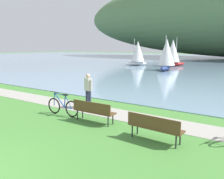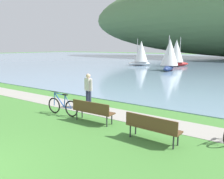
% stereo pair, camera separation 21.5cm
% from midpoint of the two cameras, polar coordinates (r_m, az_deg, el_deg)
% --- Properties ---
extents(shoreline_path, '(60.00, 1.50, 0.01)m').
position_cam_midpoint_polar(shoreline_path, '(10.77, -1.13, -5.69)').
color(shoreline_path, '#A39E93').
rests_on(shoreline_path, ground).
extents(park_bench_near_camera, '(1.81, 0.52, 0.88)m').
position_cam_midpoint_polar(park_bench_near_camera, '(9.32, -5.26, -5.03)').
color(park_bench_near_camera, brown).
rests_on(park_bench_near_camera, ground).
extents(park_bench_further_along, '(1.82, 0.57, 0.88)m').
position_cam_midpoint_polar(park_bench_further_along, '(7.58, 9.54, -8.82)').
color(park_bench_further_along, brown).
rests_on(park_bench_further_along, ground).
extents(bicycle_leaning_near_bench, '(1.77, 0.14, 1.01)m').
position_cam_midpoint_polar(bicycle_leaning_near_bench, '(10.58, -12.57, -4.05)').
color(bicycle_leaning_near_bench, black).
rests_on(bicycle_leaning_near_bench, ground).
extents(person_at_shoreline, '(0.59, 0.32, 1.71)m').
position_cam_midpoint_polar(person_at_shoreline, '(11.46, -6.39, 0.23)').
color(person_at_shoreline, '#282D47').
rests_on(person_at_shoreline, ground).
extents(sailboat_nearest_to_shore, '(3.37, 3.24, 4.14)m').
position_cam_midpoint_polar(sailboat_nearest_to_shore, '(37.12, 6.11, 8.89)').
color(sailboat_nearest_to_shore, white).
rests_on(sailboat_nearest_to_shore, bay_water).
extents(sailboat_mid_bay, '(3.28, 3.59, 4.33)m').
position_cam_midpoint_polar(sailboat_mid_bay, '(36.80, 14.54, 8.75)').
color(sailboat_mid_bay, '#B22323').
rests_on(sailboat_mid_bay, bay_water).
extents(sailboat_toward_hillside, '(2.48, 3.75, 4.27)m').
position_cam_midpoint_polar(sailboat_toward_hillside, '(30.04, 12.99, 8.43)').
color(sailboat_toward_hillside, navy).
rests_on(sailboat_toward_hillside, bay_water).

